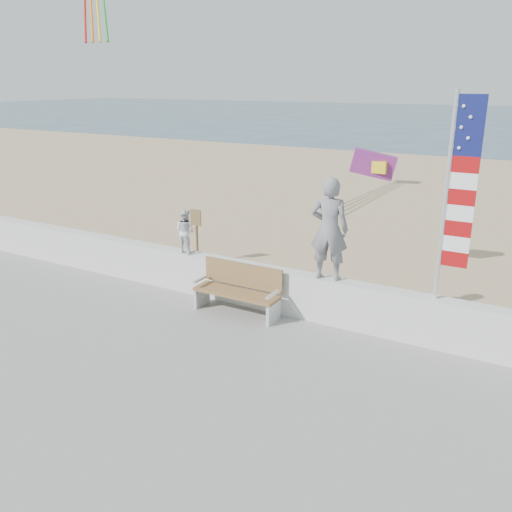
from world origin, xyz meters
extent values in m
plane|color=#2F485E|center=(0.00, 0.00, 0.00)|extent=(220.00, 220.00, 0.00)
cube|color=tan|center=(0.00, 9.00, 0.04)|extent=(90.00, 40.00, 0.08)
cube|color=gray|center=(0.00, -4.00, 0.13)|extent=(50.00, 12.40, 0.10)
cube|color=silver|center=(0.00, 2.00, 0.63)|extent=(30.00, 0.35, 0.90)
imported|color=slate|center=(1.66, 2.00, 2.06)|extent=(0.79, 0.59, 1.96)
imported|color=silver|center=(-1.69, 2.00, 1.56)|extent=(0.49, 0.40, 0.97)
cube|color=olive|center=(-0.06, 1.45, 0.62)|extent=(1.80, 0.50, 0.06)
cube|color=olive|center=(-0.06, 1.72, 0.93)|extent=(1.80, 0.05, 0.50)
cube|color=white|center=(-0.91, 1.45, 0.38)|extent=(0.06, 0.50, 0.40)
cube|color=silver|center=(-0.91, 1.40, 0.78)|extent=(0.06, 0.45, 0.05)
cube|color=white|center=(0.79, 1.45, 0.38)|extent=(0.06, 0.50, 0.40)
cube|color=silver|center=(0.79, 1.40, 0.78)|extent=(0.06, 0.45, 0.05)
cylinder|color=white|center=(3.68, 2.00, 2.83)|extent=(0.08, 0.08, 3.50)
cube|color=#0F1451|center=(3.92, 2.00, 4.03)|extent=(0.44, 0.02, 0.95)
cube|color=#9E0A0C|center=(3.92, 2.00, 1.84)|extent=(0.44, 0.02, 0.26)
cube|color=white|center=(3.92, 2.00, 2.10)|extent=(0.44, 0.02, 0.26)
cube|color=#9E0A0C|center=(3.92, 2.00, 2.37)|extent=(0.44, 0.02, 0.26)
cube|color=white|center=(3.92, 2.00, 2.63)|extent=(0.44, 0.02, 0.26)
cube|color=#9E0A0C|center=(3.92, 2.00, 2.89)|extent=(0.44, 0.02, 0.26)
cube|color=white|center=(3.92, 2.00, 3.16)|extent=(0.44, 0.02, 0.26)
cube|color=#9E0A0C|center=(3.92, 2.00, 3.42)|extent=(0.44, 0.02, 0.26)
sphere|color=white|center=(3.80, 1.98, 3.68)|extent=(0.06, 0.06, 0.06)
sphere|color=white|center=(3.92, 1.98, 3.84)|extent=(0.06, 0.06, 0.06)
sphere|color=white|center=(3.80, 1.98, 4.00)|extent=(0.06, 0.06, 0.06)
sphere|color=white|center=(3.92, 1.98, 4.16)|extent=(0.06, 0.06, 0.06)
sphere|color=white|center=(3.80, 1.98, 4.32)|extent=(0.06, 0.06, 0.06)
cube|color=red|center=(1.33, 5.45, 2.80)|extent=(1.14, 0.64, 0.76)
cube|color=yellow|center=(1.48, 5.45, 2.75)|extent=(0.39, 0.29, 0.28)
cylinder|color=brown|center=(-2.78, 3.90, 0.68)|extent=(0.07, 0.07, 1.20)
cube|color=brown|center=(-2.78, 3.88, 1.33)|extent=(0.32, 0.03, 0.42)
camera|label=1|loc=(5.31, -7.15, 4.70)|focal=38.00mm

